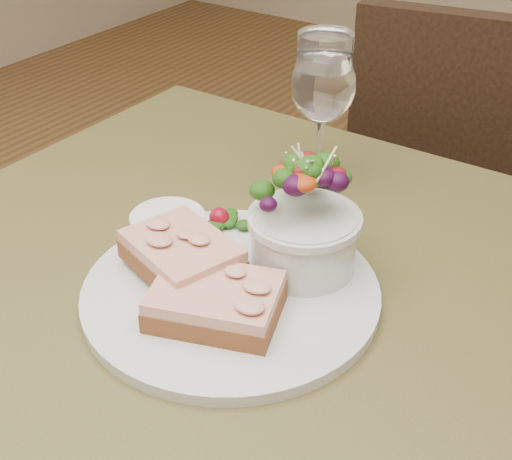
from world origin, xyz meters
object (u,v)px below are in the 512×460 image
Objects in this scene: cafe_table at (233,371)px; chair_far at (462,296)px; ramekin at (168,228)px; wine_glass at (323,89)px; sandwich_back at (182,254)px; salad_bowl at (305,216)px; dinner_plate at (231,292)px; sandwich_front at (216,301)px.

chair_far reaches higher than cafe_table.
ramekin is 0.41× the size of wine_glass.
sandwich_back is at bearing -35.87° from ramekin.
chair_far is at bearing 90.37° from salad_bowl.
chair_far is 3.11× the size of dinner_plate.
chair_far is (0.04, 0.73, -0.36)m from cafe_table.
sandwich_front is at bearing -30.46° from ramekin.
salad_bowl reaches higher than sandwich_front.
sandwich_back is (-0.05, -0.01, 0.14)m from cafe_table.
sandwich_back is at bearing -91.50° from wine_glass.
salad_bowl is (0.09, 0.08, 0.04)m from sandwich_back.
chair_far is at bearing 87.25° from dinner_plate.
sandwich_back is 0.06m from ramekin.
sandwich_back is 0.27m from wine_glass.
ramekin is 0.25m from wine_glass.
cafe_table is 0.17m from ramekin.
wine_glass is (-0.06, 0.29, 0.10)m from sandwich_front.
sandwich_back is (-0.05, -0.01, 0.03)m from dinner_plate.
wine_glass reaches higher than salad_bowl.
salad_bowl reaches higher than cafe_table.
chair_far reaches higher than sandwich_front.
chair_far is 5.14× the size of wine_glass.
sandwich_front reaches higher than dinner_plate.
cafe_table is at bearing 29.45° from sandwich_back.
sandwich_back is (-0.09, -0.74, 0.49)m from chair_far.
sandwich_front is 1.04× the size of sandwich_back.
sandwich_front is 1.89× the size of ramekin.
chair_far is 0.89m from sandwich_back.
dinner_plate is at bearing -79.53° from wine_glass.
chair_far is at bearing 100.95° from sandwich_back.
cafe_table is 0.89× the size of chair_far.
cafe_table is at bearing -13.02° from ramekin.
ramekin reaches higher than dinner_plate.
cafe_table is at bearing -79.83° from wine_glass.
cafe_table is at bearing 132.47° from dinner_plate.
salad_bowl is at bearing 18.31° from ramekin.
sandwich_front is 0.12m from salad_bowl.
wine_glass is (-0.08, -0.48, 0.58)m from chair_far.
salad_bowl is (0.04, 0.07, 0.17)m from cafe_table.
sandwich_back is 0.75× the size of wine_glass.
ramekin is (-0.13, -0.70, 0.49)m from chair_far.
sandwich_front reaches higher than cafe_table.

